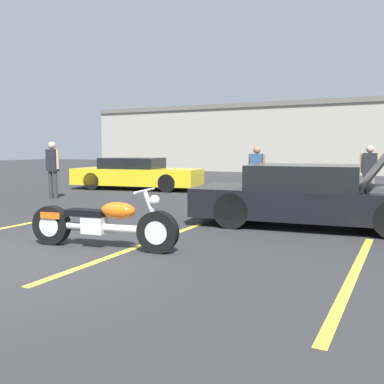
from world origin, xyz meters
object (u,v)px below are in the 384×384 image
at_px(spectator_by_show_car, 369,169).
at_px(spectator_midground, 257,169).
at_px(motorcycle, 102,224).
at_px(parked_car_left_row, 136,174).
at_px(spectator_near_motorcycle, 52,165).
at_px(show_car_hood_open, 312,196).

distance_m(spectator_by_show_car, spectator_midground, 3.18).
height_order(motorcycle, spectator_by_show_car, spectator_by_show_car).
bearing_deg(parked_car_left_row, spectator_near_motorcycle, -109.15).
xyz_separation_m(spectator_near_motorcycle, spectator_midground, (5.73, 2.51, -0.10)).
relative_size(parked_car_left_row, spectator_midground, 3.14).
height_order(spectator_by_show_car, spectator_midground, spectator_by_show_car).
bearing_deg(parked_car_left_row, spectator_by_show_car, -12.33).
xyz_separation_m(spectator_near_motorcycle, spectator_by_show_car, (8.80, 3.35, -0.08)).
relative_size(show_car_hood_open, parked_car_left_row, 0.96).
bearing_deg(show_car_hood_open, motorcycle, -133.45).
bearing_deg(motorcycle, spectator_near_motorcycle, 131.67).
bearing_deg(spectator_midground, parked_car_left_row, 167.33).
distance_m(parked_car_left_row, spectator_midground, 5.29).
xyz_separation_m(motorcycle, spectator_midground, (0.13, 7.06, 0.55)).
bearing_deg(spectator_midground, show_car_hood_open, -56.96).
height_order(motorcycle, spectator_near_motorcycle, spectator_near_motorcycle).
bearing_deg(spectator_by_show_car, motorcycle, -112.02).
relative_size(motorcycle, spectator_by_show_car, 1.52).
height_order(parked_car_left_row, spectator_near_motorcycle, spectator_near_motorcycle).
bearing_deg(spectator_near_motorcycle, spectator_by_show_car, 20.84).
xyz_separation_m(parked_car_left_row, spectator_midground, (5.15, -1.16, 0.37)).
xyz_separation_m(motorcycle, spectator_near_motorcycle, (-5.60, 4.55, 0.66)).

